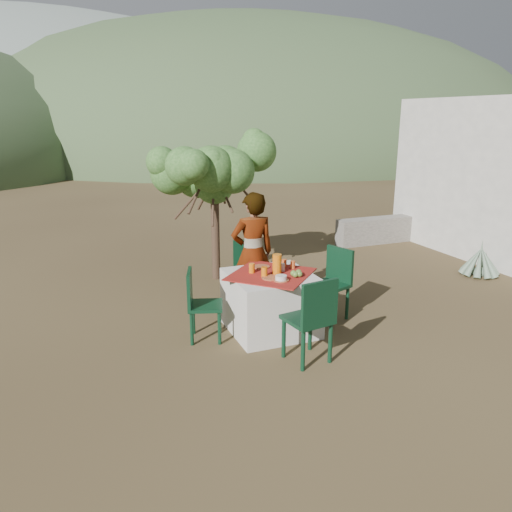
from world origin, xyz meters
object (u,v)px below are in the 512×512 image
Objects in this scene: chair_far at (249,269)px; juice_pitcher at (277,264)px; agave at (480,262)px; chair_near at (312,317)px; chair_left at (199,302)px; person at (253,253)px; shrub_tree at (217,178)px; table at (271,302)px; chair_right at (333,280)px.

juice_pitcher is at bearing -79.92° from chair_far.
chair_far reaches higher than agave.
chair_near is 1.41× the size of agave.
person is at bearing -37.95° from chair_left.
shrub_tree is at bearing 90.68° from juice_pitcher.
table is 0.97m from chair_right.
chair_far is at bearing -101.64° from person.
chair_far is 1.28m from chair_right.
chair_right is 3.39m from agave.
chair_near is 0.47× the size of shrub_tree.
juice_pitcher is at bearing -89.32° from shrub_tree.
chair_left is at bearing 175.64° from table.
chair_far is 0.93× the size of chair_near.
chair_right is at bearing 5.40° from table.
chair_right is at bearing -138.63° from chair_near.
shrub_tree is (0.04, 2.34, 1.31)m from table.
juice_pitcher is at bearing -169.06° from agave.
agave is at bearing 10.40° from table.
table is 2.69m from shrub_tree.
table is 5.20× the size of juice_pitcher.
shrub_tree is 2.50m from juice_pitcher.
chair_near reaches higher than table.
person is 1.84m from shrub_tree.
chair_far is at bearing -99.95° from chair_near.
juice_pitcher is (-0.00, 0.95, 0.33)m from chair_near.
juice_pitcher is at bearing -101.08° from chair_right.
table is 1.35× the size of chair_right.
agave is (4.16, -0.27, -0.27)m from chair_far.
chair_near is at bearing -89.86° from juice_pitcher.
person is 0.74m from juice_pitcher.
chair_near reaches higher than chair_far.
juice_pitcher reaches higher than chair_near.
chair_far reaches higher than chair_left.
shrub_tree reaches higher than chair_right.
chair_far is 1.30× the size of agave.
person reaches higher than table.
person is (-0.07, -0.34, 0.33)m from chair_far.
chair_right is (0.88, 1.07, -0.02)m from chair_near.
shrub_tree is at bearing 104.22° from chair_far.
person is 0.79× the size of shrub_tree.
shrub_tree reaches higher than chair_near.
chair_far is 0.48m from person.
shrub_tree is at bearing -176.64° from chair_right.
chair_left reaches higher than table.
table is at bearing -76.45° from chair_left.
chair_right reaches higher than chair_far.
chair_left is at bearing -55.97° from chair_near.
juice_pitcher reaches higher than chair_left.
shrub_tree is 8.55× the size of juice_pitcher.
table is at bearing -91.03° from shrub_tree.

